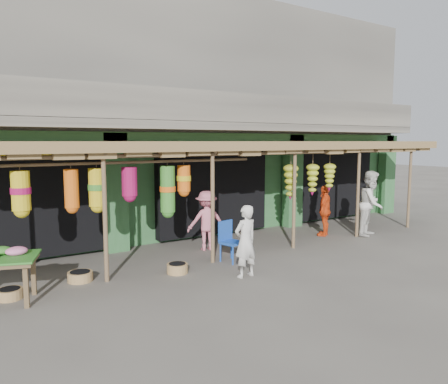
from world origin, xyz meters
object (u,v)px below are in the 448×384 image
person_front (245,241)px  person_vendor (325,210)px  blue_chair (229,239)px  person_shopper (206,221)px  person_right (371,203)px

person_front → person_vendor: bearing=-161.8°
blue_chair → person_vendor: 3.98m
blue_chair → person_front: bearing=-122.8°
blue_chair → person_shopper: size_ratio=0.62×
blue_chair → person_shopper: person_shopper is taller
person_right → person_shopper: 5.11m
person_front → person_vendor: (4.31, 1.90, 0.01)m
person_vendor → person_shopper: (-3.81, 0.48, 0.01)m
person_front → person_right: 5.58m
person_right → person_shopper: size_ratio=1.26×
person_front → blue_chair: bearing=-114.4°
blue_chair → person_front: (-0.40, -1.18, 0.22)m
blue_chair → person_right: 5.07m
person_right → person_front: bearing=169.2°
person_front → person_shopper: 2.44m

